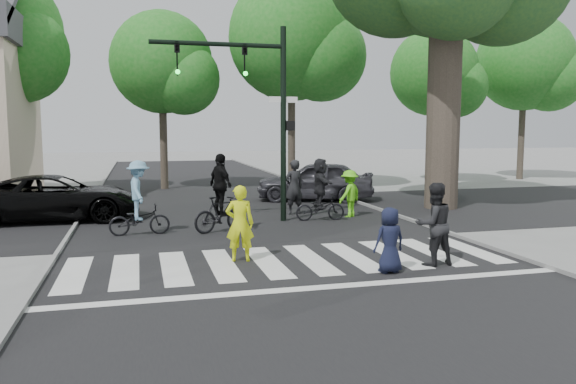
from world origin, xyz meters
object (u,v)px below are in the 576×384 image
pedestrian_child (390,240)px  car_grey (315,181)px  pedestrian_adult (434,224)px  cyclist_right (320,193)px  car_suv (57,198)px  traffic_signal (256,96)px  pedestrian_woman (240,223)px  cyclist_mid (221,200)px  cyclist_left (139,203)px

pedestrian_child → car_grey: car_grey is taller
pedestrian_child → pedestrian_adult: (1.18, 0.35, 0.22)m
pedestrian_child → cyclist_right: size_ratio=0.68×
pedestrian_child → car_suv: 11.41m
traffic_signal → car_suv: traffic_signal is taller
pedestrian_woman → pedestrian_adult: 4.18m
pedestrian_adult → cyclist_mid: cyclist_mid is taller
pedestrian_child → car_grey: size_ratio=0.29×
pedestrian_child → cyclist_mid: cyclist_mid is taller
cyclist_right → car_suv: (-8.08, 2.15, -0.15)m
pedestrian_adult → car_grey: 10.96m
traffic_signal → pedestrian_woman: (-1.42, -4.97, -3.05)m
car_suv → car_grey: size_ratio=1.12×
traffic_signal → car_grey: 6.45m
cyclist_mid → cyclist_right: bearing=19.2°
pedestrian_woman → car_grey: 10.65m
cyclist_mid → car_grey: 7.54m
pedestrian_woman → cyclist_mid: size_ratio=0.76×
traffic_signal → car_suv: (-6.08, 1.95, -3.17)m
cyclist_right → pedestrian_child: bearing=-95.8°
traffic_signal → cyclist_right: size_ratio=3.03×
pedestrian_woman → cyclist_left: 4.28m
pedestrian_child → car_suv: size_ratio=0.26×
traffic_signal → pedestrian_child: bearing=-78.7°
traffic_signal → pedestrian_adult: traffic_signal is taller
traffic_signal → pedestrian_woman: size_ratio=3.54×
cyclist_left → pedestrian_child: bearing=-48.2°
pedestrian_adult → cyclist_mid: (-3.84, 5.01, 0.02)m
car_grey → cyclist_right: bearing=4.1°
cyclist_right → car_grey: cyclist_right is taller
pedestrian_child → cyclist_mid: (-2.66, 5.36, 0.24)m
pedestrian_adult → car_suv: 11.97m
cyclist_mid → car_suv: (-4.76, 3.31, -0.18)m
car_suv → traffic_signal: bearing=-107.3°
car_suv → car_grey: 9.78m
traffic_signal → pedestrian_child: size_ratio=4.45×
car_grey → car_suv: bearing=-54.6°
cyclist_mid → pedestrian_adult: bearing=-52.5°
pedestrian_woman → traffic_signal: bearing=-95.7°
pedestrian_adult → car_suv: pedestrian_adult is taller
pedestrian_adult → car_suv: (-8.60, 8.32, -0.16)m
cyclist_left → car_grey: bearing=40.1°
pedestrian_child → car_grey: (2.01, 11.28, 0.13)m
pedestrian_woman → pedestrian_child: 3.27m
car_grey → pedestrian_child: bearing=9.8°
pedestrian_adult → cyclist_left: bearing=-44.2°
cyclist_mid → car_grey: size_ratio=0.47×
pedestrian_adult → car_grey: size_ratio=0.38×
cyclist_left → car_grey: cyclist_left is taller
car_grey → pedestrian_woman: bearing=-6.7°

